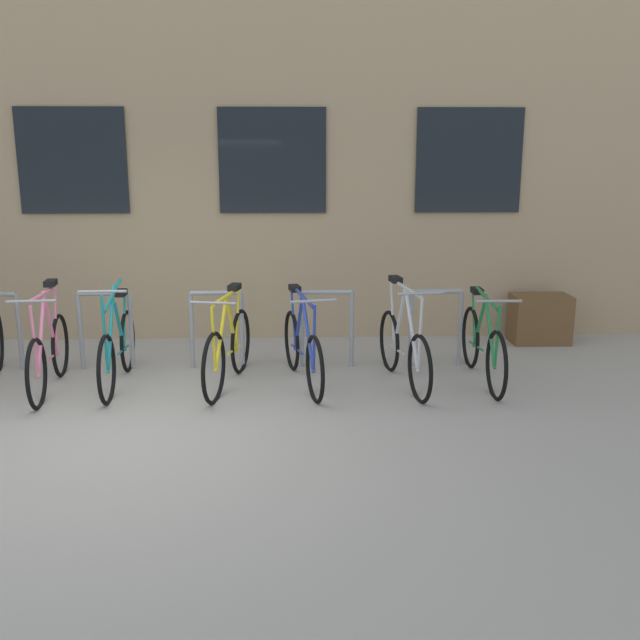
{
  "coord_description": "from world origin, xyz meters",
  "views": [
    {
      "loc": [
        1.48,
        -5.63,
        2.29
      ],
      "look_at": [
        1.72,
        1.6,
        0.6
      ],
      "focal_mm": 39.81,
      "sensor_mm": 36.0,
      "label": 1
    }
  ],
  "objects_px": {
    "bicycle_pink": "(49,353)",
    "bicycle_yellow": "(228,349)",
    "bicycle_green": "(483,346)",
    "bicycle_silver": "(404,348)",
    "bicycle_teal": "(117,349)",
    "bicycle_blue": "(302,348)",
    "planter_box": "(540,319)"
  },
  "relations": [
    {
      "from": "bicycle_teal",
      "to": "bicycle_pink",
      "type": "bearing_deg",
      "value": -169.01
    },
    {
      "from": "bicycle_blue",
      "to": "planter_box",
      "type": "xyz_separation_m",
      "value": [
        2.97,
        1.52,
        -0.07
      ]
    },
    {
      "from": "bicycle_silver",
      "to": "bicycle_pink",
      "type": "xyz_separation_m",
      "value": [
        -3.54,
        -0.06,
        -0.0
      ]
    },
    {
      "from": "bicycle_silver",
      "to": "bicycle_yellow",
      "type": "relative_size",
      "value": 1.02
    },
    {
      "from": "bicycle_blue",
      "to": "bicycle_pink",
      "type": "xyz_separation_m",
      "value": [
        -2.52,
        -0.12,
        0.01
      ]
    },
    {
      "from": "bicycle_blue",
      "to": "bicycle_pink",
      "type": "relative_size",
      "value": 1.03
    },
    {
      "from": "bicycle_yellow",
      "to": "bicycle_blue",
      "type": "relative_size",
      "value": 0.97
    },
    {
      "from": "bicycle_green",
      "to": "bicycle_pink",
      "type": "distance_m",
      "value": 4.38
    },
    {
      "from": "planter_box",
      "to": "bicycle_silver",
      "type": "bearing_deg",
      "value": -140.94
    },
    {
      "from": "bicycle_silver",
      "to": "bicycle_teal",
      "type": "distance_m",
      "value": 2.9
    },
    {
      "from": "bicycle_pink",
      "to": "bicycle_yellow",
      "type": "bearing_deg",
      "value": 2.39
    },
    {
      "from": "bicycle_silver",
      "to": "bicycle_blue",
      "type": "distance_m",
      "value": 1.03
    },
    {
      "from": "bicycle_yellow",
      "to": "bicycle_silver",
      "type": "bearing_deg",
      "value": -0.35
    },
    {
      "from": "bicycle_silver",
      "to": "bicycle_pink",
      "type": "bearing_deg",
      "value": -178.99
    },
    {
      "from": "bicycle_yellow",
      "to": "bicycle_blue",
      "type": "height_order",
      "value": "bicycle_yellow"
    },
    {
      "from": "bicycle_teal",
      "to": "bicycle_green",
      "type": "distance_m",
      "value": 3.73
    },
    {
      "from": "bicycle_teal",
      "to": "bicycle_green",
      "type": "bearing_deg",
      "value": 0.25
    },
    {
      "from": "bicycle_teal",
      "to": "bicycle_blue",
      "type": "relative_size",
      "value": 1.0
    },
    {
      "from": "bicycle_yellow",
      "to": "bicycle_pink",
      "type": "xyz_separation_m",
      "value": [
        -1.76,
        -0.07,
        -0.0
      ]
    },
    {
      "from": "bicycle_silver",
      "to": "bicycle_pink",
      "type": "distance_m",
      "value": 3.54
    },
    {
      "from": "bicycle_teal",
      "to": "planter_box",
      "type": "relative_size",
      "value": 2.45
    },
    {
      "from": "bicycle_teal",
      "to": "bicycle_silver",
      "type": "bearing_deg",
      "value": -1.24
    },
    {
      "from": "bicycle_green",
      "to": "bicycle_pink",
      "type": "bearing_deg",
      "value": -178.14
    },
    {
      "from": "bicycle_silver",
      "to": "bicycle_yellow",
      "type": "height_order",
      "value": "bicycle_silver"
    },
    {
      "from": "bicycle_teal",
      "to": "bicycle_pink",
      "type": "relative_size",
      "value": 1.03
    },
    {
      "from": "bicycle_teal",
      "to": "bicycle_pink",
      "type": "xyz_separation_m",
      "value": [
        -0.65,
        -0.13,
        0.0
      ]
    },
    {
      "from": "bicycle_teal",
      "to": "bicycle_blue",
      "type": "distance_m",
      "value": 1.87
    },
    {
      "from": "bicycle_green",
      "to": "planter_box",
      "type": "xyz_separation_m",
      "value": [
        1.11,
        1.5,
        -0.07
      ]
    },
    {
      "from": "bicycle_silver",
      "to": "bicycle_teal",
      "type": "height_order",
      "value": "bicycle_teal"
    },
    {
      "from": "planter_box",
      "to": "bicycle_pink",
      "type": "bearing_deg",
      "value": -163.37
    },
    {
      "from": "bicycle_yellow",
      "to": "bicycle_teal",
      "type": "relative_size",
      "value": 0.97
    },
    {
      "from": "bicycle_silver",
      "to": "bicycle_blue",
      "type": "height_order",
      "value": "bicycle_silver"
    }
  ]
}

